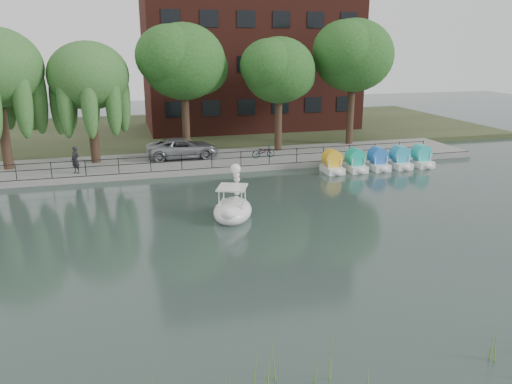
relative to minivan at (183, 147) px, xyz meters
name	(u,v)px	position (x,y,z in m)	size (l,w,h in m)	color
ground_plane	(270,248)	(1.46, -16.69, -1.22)	(120.00, 120.00, 0.00)	#3B4D48
promenade	(205,161)	(1.46, -0.69, -1.02)	(40.00, 6.00, 0.40)	gray
kerb	(213,171)	(1.46, -3.64, -1.02)	(40.00, 0.25, 0.40)	gray
land_strip	(181,130)	(1.46, 13.31, -1.04)	(60.00, 22.00, 0.36)	#47512D
railing	(212,156)	(1.46, -3.44, -0.08)	(32.00, 0.05, 1.00)	black
apartment_building	(249,32)	(8.46, 13.28, 8.14)	(20.00, 10.07, 18.00)	#4C1E16
willow_mid	(88,76)	(-6.04, 0.31, 5.03)	(5.32, 5.32, 8.15)	#473323
broadleaf_center	(183,62)	(0.46, 1.31, 5.84)	(6.00, 6.00, 9.25)	#473323
broadleaf_right	(279,71)	(7.46, 0.81, 5.16)	(5.40, 5.40, 8.32)	#473323
broadleaf_far	(354,56)	(13.96, 1.81, 6.18)	(6.30, 6.30, 9.71)	#473323
minivan	(183,147)	(0.00, 0.00, 0.00)	(5.91, 2.72, 1.65)	gray
bicycle	(263,151)	(5.61, -1.49, -0.32)	(1.72, 0.60, 1.00)	gray
pedestrian	(75,158)	(-7.15, -2.68, 0.17)	(0.71, 0.48, 1.98)	black
swan_boat	(233,206)	(0.84, -12.40, -0.67)	(2.86, 3.46, 2.52)	white
pedal_boat_row	(378,161)	(12.68, -5.39, -0.62)	(7.95, 1.70, 1.40)	white
reed_bank	(453,359)	(3.46, -26.19, -0.62)	(24.00, 2.40, 1.20)	#669938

